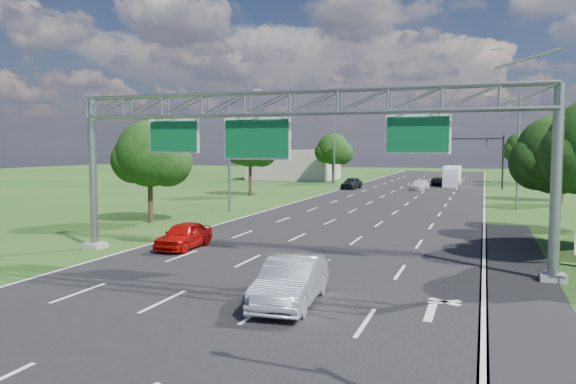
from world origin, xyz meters
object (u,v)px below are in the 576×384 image
at_px(sign_gantry, 294,116).
at_px(red_coupe, 184,235).
at_px(silver_sedan, 291,281).
at_px(box_truck, 452,177).
at_px(traffic_signal, 475,150).

relative_size(sign_gantry, red_coupe, 5.58).
bearing_deg(sign_gantry, silver_sedan, -71.96).
bearing_deg(silver_sedan, sign_gantry, 103.81).
height_order(red_coupe, box_truck, box_truck).
relative_size(red_coupe, silver_sedan, 0.85).
height_order(sign_gantry, silver_sedan, sign_gantry).
bearing_deg(traffic_signal, sign_gantry, -97.68).
xyz_separation_m(sign_gantry, silver_sedan, (2.21, -6.78, -6.07)).
bearing_deg(red_coupe, traffic_signal, 73.69).
relative_size(silver_sedan, box_truck, 0.67).
distance_m(red_coupe, silver_sedan, 12.20).
distance_m(traffic_signal, red_coupe, 53.51).
xyz_separation_m(sign_gantry, traffic_signal, (7.15, 53.00, -1.72)).
height_order(silver_sedan, box_truck, box_truck).
height_order(traffic_signal, silver_sedan, traffic_signal).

